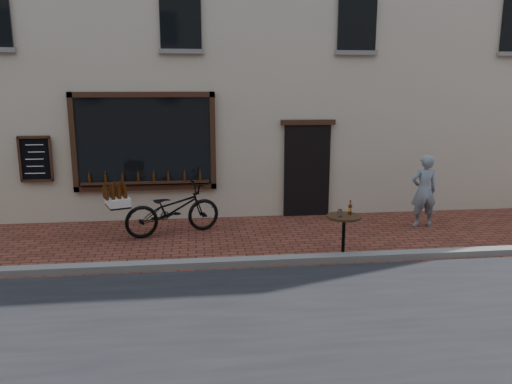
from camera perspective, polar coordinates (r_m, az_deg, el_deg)
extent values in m
plane|color=#56281B|center=(8.73, -1.63, -8.80)|extent=(90.00, 90.00, 0.00)
cube|color=slate|center=(8.90, -1.76, -7.98)|extent=(90.00, 0.25, 0.12)
cube|color=#BFAF96|center=(14.76, -4.25, 19.43)|extent=(28.00, 6.00, 10.00)
cube|color=black|center=(11.70, -12.65, 5.61)|extent=(3.00, 0.06, 2.00)
cube|color=black|center=(11.61, -12.90, 10.81)|extent=(3.24, 0.10, 0.12)
cube|color=black|center=(11.84, -12.42, 0.50)|extent=(3.24, 0.10, 0.12)
cube|color=black|center=(11.93, -20.16, 5.29)|extent=(0.12, 0.10, 2.24)
cube|color=black|center=(11.63, -4.95, 5.82)|extent=(0.12, 0.10, 2.24)
cube|color=black|center=(11.77, -12.47, 1.07)|extent=(2.90, 0.16, 0.05)
cube|color=black|center=(12.05, 5.83, 2.43)|extent=(1.10, 0.10, 2.20)
cube|color=black|center=(11.88, 5.98, 7.92)|extent=(1.30, 0.10, 0.12)
cube|color=black|center=(12.20, -23.87, 3.47)|extent=(0.62, 0.04, 0.92)
cylinder|color=#3D1C07|center=(11.93, -18.48, 1.47)|extent=(0.06, 0.06, 0.19)
cylinder|color=#3D1C07|center=(11.87, -16.79, 1.52)|extent=(0.06, 0.06, 0.19)
cylinder|color=#3D1C07|center=(11.81, -15.08, 1.57)|extent=(0.06, 0.06, 0.19)
cylinder|color=#3D1C07|center=(11.76, -13.36, 1.62)|extent=(0.06, 0.06, 0.19)
cylinder|color=#3D1C07|center=(11.73, -11.63, 1.67)|extent=(0.06, 0.06, 0.19)
cylinder|color=#3D1C07|center=(11.70, -9.89, 1.72)|extent=(0.06, 0.06, 0.19)
cylinder|color=#3D1C07|center=(11.69, -8.14, 1.77)|extent=(0.06, 0.06, 0.19)
cylinder|color=#3D1C07|center=(11.69, -6.39, 1.81)|extent=(0.06, 0.06, 0.19)
cube|color=black|center=(11.68, -8.64, 19.29)|extent=(0.90, 0.06, 1.40)
cube|color=black|center=(12.26, 11.50, 18.84)|extent=(0.90, 0.06, 1.40)
imported|color=black|center=(10.71, -9.48, -1.97)|extent=(2.17, 1.36, 1.08)
cube|color=black|center=(10.40, -15.49, -1.53)|extent=(0.58, 0.68, 0.04)
cube|color=silver|center=(10.38, -15.53, -0.99)|extent=(0.58, 0.70, 0.17)
cylinder|color=#3D1C07|center=(10.15, -14.69, -0.09)|extent=(0.07, 0.07, 0.23)
cylinder|color=#3D1C07|center=(10.13, -15.35, -0.15)|extent=(0.07, 0.07, 0.23)
cylinder|color=#3D1C07|center=(10.11, -16.01, -0.22)|extent=(0.07, 0.07, 0.23)
cylinder|color=#3D1C07|center=(10.09, -16.67, -0.28)|extent=(0.07, 0.07, 0.23)
cylinder|color=#3D1C07|center=(10.29, -14.86, 0.06)|extent=(0.07, 0.07, 0.23)
cylinder|color=#3D1C07|center=(10.27, -15.51, 0.00)|extent=(0.07, 0.07, 0.23)
cylinder|color=#3D1C07|center=(10.25, -16.16, -0.06)|extent=(0.07, 0.07, 0.23)
cylinder|color=#3D1C07|center=(10.23, -16.82, -0.13)|extent=(0.07, 0.07, 0.23)
cylinder|color=#3D1C07|center=(10.43, -15.02, 0.21)|extent=(0.07, 0.07, 0.23)
cylinder|color=#3D1C07|center=(10.41, -15.66, 0.15)|extent=(0.07, 0.07, 0.23)
cylinder|color=#3D1C07|center=(10.39, -16.31, 0.09)|extent=(0.07, 0.07, 0.23)
cylinder|color=#3D1C07|center=(10.37, -16.96, 0.02)|extent=(0.07, 0.07, 0.23)
cylinder|color=#3D1C07|center=(10.57, -15.18, 0.35)|extent=(0.07, 0.07, 0.23)
cylinder|color=#3D1C07|center=(10.54, -15.82, 0.29)|extent=(0.07, 0.07, 0.23)
cylinder|color=black|center=(9.40, 9.87, -7.33)|extent=(0.46, 0.46, 0.03)
cylinder|color=black|center=(9.28, 9.96, -5.11)|extent=(0.06, 0.06, 0.73)
cylinder|color=black|center=(9.18, 10.05, -2.80)|extent=(0.63, 0.63, 0.04)
cylinder|color=gold|center=(9.24, 10.71, -1.96)|extent=(0.07, 0.07, 0.06)
cylinder|color=white|center=(9.06, 9.57, -2.40)|extent=(0.08, 0.08, 0.14)
imported|color=gray|center=(11.70, 18.64, 0.12)|extent=(0.60, 0.40, 1.62)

